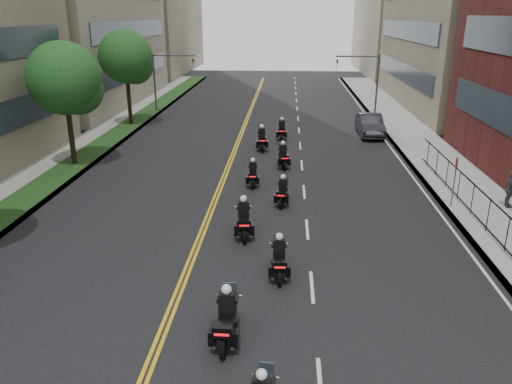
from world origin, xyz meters
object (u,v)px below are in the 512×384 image
at_px(motorcycle_3, 279,260).
at_px(motorcycle_8, 262,140).
at_px(motorcycle_7, 283,157).
at_px(motorcycle_9, 282,131).
at_px(motorcycle_6, 253,175).
at_px(parked_sedan, 370,125).
at_px(motorcycle_5, 283,193).
at_px(motorcycle_4, 244,220).
at_px(motorcycle_2, 226,320).
at_px(pedestrian_c, 510,189).

height_order(motorcycle_3, motorcycle_8, motorcycle_8).
bearing_deg(motorcycle_7, motorcycle_9, 83.91).
xyz_separation_m(motorcycle_6, parked_sedan, (8.40, 12.74, 0.21)).
distance_m(motorcycle_7, parked_sedan, 11.36).
height_order(motorcycle_5, motorcycle_8, motorcycle_8).
height_order(motorcycle_4, motorcycle_6, motorcycle_4).
relative_size(motorcycle_2, motorcycle_9, 1.05).
relative_size(motorcycle_4, motorcycle_7, 1.08).
distance_m(motorcycle_3, motorcycle_7, 13.78).
relative_size(motorcycle_2, pedestrian_c, 1.33).
height_order(motorcycle_3, motorcycle_5, motorcycle_3).
bearing_deg(motorcycle_4, motorcycle_8, 83.50).
relative_size(motorcycle_6, motorcycle_7, 0.94).
height_order(motorcycle_2, motorcycle_8, motorcycle_8).
distance_m(motorcycle_2, motorcycle_4, 7.41).
distance_m(motorcycle_4, pedestrian_c, 13.27).
relative_size(motorcycle_8, pedestrian_c, 1.34).
height_order(motorcycle_5, parked_sedan, parked_sedan).
xyz_separation_m(motorcycle_5, motorcycle_8, (-1.60, 10.64, 0.10)).
bearing_deg(parked_sedan, motorcycle_7, -126.54).
distance_m(motorcycle_2, motorcycle_8, 21.93).
distance_m(motorcycle_5, motorcycle_8, 10.76).
bearing_deg(motorcycle_3, motorcycle_4, 112.31).
relative_size(motorcycle_2, motorcycle_5, 1.15).
distance_m(motorcycle_3, motorcycle_8, 18.03).
xyz_separation_m(parked_sedan, pedestrian_c, (4.38, -15.67, 0.23)).
distance_m(motorcycle_6, parked_sedan, 15.26).
xyz_separation_m(motorcycle_2, motorcycle_9, (1.27, 25.08, -0.03)).
relative_size(motorcycle_4, motorcycle_8, 1.00).
xyz_separation_m(motorcycle_4, parked_sedan, (8.33, 19.49, 0.11)).
distance_m(motorcycle_3, motorcycle_4, 3.79).
relative_size(motorcycle_6, motorcycle_8, 0.87).
xyz_separation_m(motorcycle_3, motorcycle_7, (-0.02, 13.78, 0.01)).
bearing_deg(motorcycle_6, motorcycle_8, 87.11).
distance_m(motorcycle_5, motorcycle_6, 3.33).
xyz_separation_m(motorcycle_2, motorcycle_7, (1.45, 17.75, -0.04)).
distance_m(motorcycle_5, motorcycle_7, 6.46).
relative_size(motorcycle_8, motorcycle_9, 1.05).
height_order(motorcycle_4, parked_sedan, motorcycle_4).
xyz_separation_m(motorcycle_5, pedestrian_c, (11.07, -0.07, 0.45)).
distance_m(motorcycle_4, motorcycle_7, 10.47).
distance_m(motorcycle_2, parked_sedan, 28.11).
bearing_deg(parked_sedan, motorcycle_4, -113.24).
distance_m(motorcycle_5, motorcycle_9, 13.79).
height_order(motorcycle_2, motorcycle_3, motorcycle_2).
bearing_deg(parked_sedan, motorcycle_6, -123.49).
xyz_separation_m(motorcycle_5, motorcycle_6, (-1.70, 2.86, 0.01)).
xyz_separation_m(motorcycle_7, motorcycle_8, (-1.55, 4.18, 0.05)).
bearing_deg(motorcycle_9, motorcycle_5, -88.73).
xyz_separation_m(motorcycle_4, motorcycle_9, (1.40, 17.67, -0.04)).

